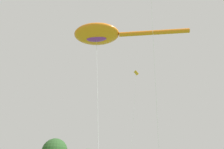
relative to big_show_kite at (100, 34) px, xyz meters
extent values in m
ellipsoid|color=orange|center=(-0.34, 0.33, 0.04)|extent=(6.79, 6.73, 1.54)
cylinder|color=orange|center=(4.71, -4.49, -0.19)|extent=(6.44, 6.18, 0.55)
ellipsoid|color=purple|center=(-0.34, 0.33, -0.65)|extent=(2.44, 2.39, 0.55)
cylinder|color=#B2B2B7|center=(-1.46, -2.01, -9.41)|extent=(2.28, 4.71, 17.37)
cylinder|color=#B2B2B7|center=(-0.12, -7.86, -9.26)|extent=(1.14, 2.05, 17.65)
cube|color=orange|center=(10.71, 4.69, 0.06)|extent=(0.83, 0.88, 0.66)
cylinder|color=#B2B2B7|center=(9.83, 5.20, -9.01)|extent=(1.77, 1.04, 18.15)
camera|label=1|loc=(-11.69, -17.15, -16.28)|focal=33.54mm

